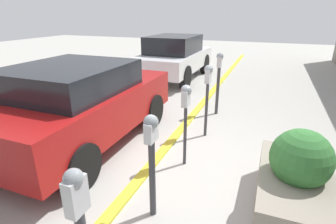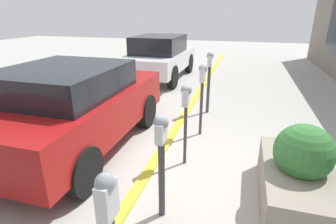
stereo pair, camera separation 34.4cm
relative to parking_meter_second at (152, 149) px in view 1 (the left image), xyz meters
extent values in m
plane|color=#ADAAA3|center=(1.18, 0.39, -0.90)|extent=(40.00, 40.00, 0.00)
cube|color=gold|center=(1.18, 0.47, -0.88)|extent=(24.50, 0.16, 0.04)
cube|color=silver|center=(-1.23, -0.02, 0.28)|extent=(0.16, 0.09, 0.27)
sphere|color=gray|center=(-1.23, -0.02, 0.42)|extent=(0.14, 0.14, 0.14)
cylinder|color=#38383D|center=(0.00, 0.00, -0.40)|extent=(0.08, 0.08, 1.00)
cube|color=silver|center=(0.00, 0.00, 0.21)|extent=(0.20, 0.09, 0.23)
sphere|color=gray|center=(0.00, 0.00, 0.32)|extent=(0.17, 0.17, 0.17)
cylinder|color=#38383D|center=(1.22, 0.00, -0.40)|extent=(0.05, 0.05, 1.00)
cube|color=silver|center=(1.22, 0.00, 0.23)|extent=(0.20, 0.09, 0.24)
sphere|color=gray|center=(1.22, 0.00, 0.35)|extent=(0.17, 0.17, 0.17)
cylinder|color=#38383D|center=(2.38, -0.06, -0.36)|extent=(0.06, 0.06, 1.08)
cube|color=silver|center=(2.38, -0.06, 0.31)|extent=(0.19, 0.09, 0.25)
sphere|color=gray|center=(2.38, -0.06, 0.44)|extent=(0.16, 0.16, 0.16)
cylinder|color=#38383D|center=(3.67, -0.02, -0.33)|extent=(0.07, 0.07, 1.14)
cube|color=silver|center=(3.67, -0.02, 0.37)|extent=(0.19, 0.09, 0.25)
sphere|color=gray|center=(3.67, -0.02, 0.49)|extent=(0.16, 0.16, 0.16)
cube|color=gray|center=(0.66, -1.58, -0.63)|extent=(1.63, 0.85, 0.53)
sphere|color=#387A38|center=(0.66, -1.58, -0.14)|extent=(0.69, 0.69, 0.69)
cube|color=maroon|center=(1.28, 2.05, -0.20)|extent=(3.83, 1.99, 0.70)
cube|color=black|center=(1.13, 2.05, 0.37)|extent=(1.99, 1.75, 0.45)
cylinder|color=black|center=(2.47, 1.14, -0.55)|extent=(0.69, 0.24, 0.69)
cylinder|color=black|center=(2.47, 2.96, -0.55)|extent=(0.69, 0.24, 0.69)
cylinder|color=black|center=(0.10, 1.14, -0.55)|extent=(0.69, 0.24, 0.69)
cube|color=silver|center=(6.81, 2.19, -0.23)|extent=(4.09, 1.77, 0.59)
cube|color=black|center=(6.64, 2.19, 0.36)|extent=(2.13, 1.55, 0.59)
cylinder|color=black|center=(8.07, 1.39, -0.52)|extent=(0.75, 0.21, 0.75)
cylinder|color=black|center=(8.07, 3.00, -0.52)|extent=(0.75, 0.21, 0.75)
cylinder|color=black|center=(5.54, 1.39, -0.52)|extent=(0.75, 0.21, 0.75)
cylinder|color=black|center=(5.54, 3.00, -0.52)|extent=(0.75, 0.21, 0.75)
camera|label=1|loc=(-2.33, -1.12, 1.42)|focal=28.00mm
camera|label=2|loc=(-2.44, -0.79, 1.42)|focal=28.00mm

